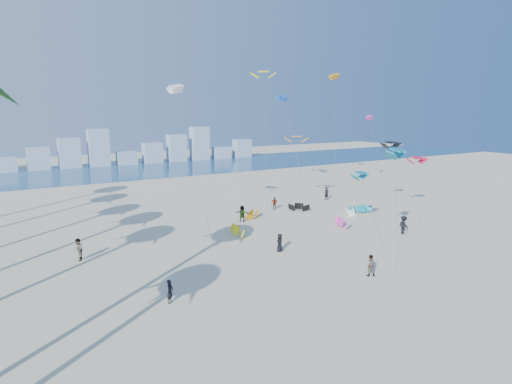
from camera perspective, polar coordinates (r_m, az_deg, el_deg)
ground at (r=30.01m, az=11.36°, el=-13.99°), size 220.00×220.00×0.00m
ocean at (r=94.57m, az=-19.56°, el=2.54°), size 220.00×220.00×0.00m
kitesurfer_near at (r=29.50m, az=-11.30°, el=-12.75°), size 0.67×0.68×1.58m
kitesurfer_mid at (r=34.40m, az=14.83°, el=-9.35°), size 1.04×1.00×1.68m
kitesurfers_far at (r=45.83m, az=2.19°, el=-3.85°), size 35.10×18.15×1.91m
grounded_kites at (r=50.24m, az=6.90°, el=-3.16°), size 20.09×11.69×0.95m
flying_kites at (r=54.80m, az=7.84°, el=10.73°), size 37.07×33.13×18.56m
distant_skyline at (r=103.78m, az=-21.46°, el=4.81°), size 85.00×3.00×8.40m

